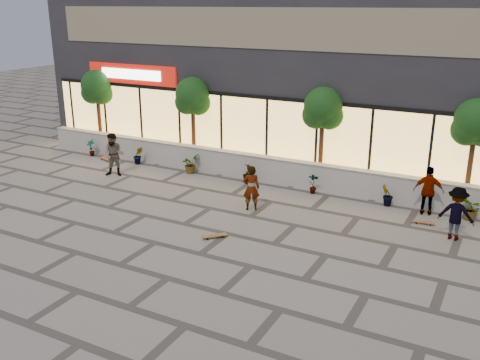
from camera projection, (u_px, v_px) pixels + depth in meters
The scene contains 21 objects.
ground at pixel (155, 243), 16.33m from camera, with size 80.00×80.00×0.00m, color gray.
planter_wall at pixel (257, 167), 22.03m from camera, with size 22.00×0.42×1.04m.
retail_building at pixel (308, 63), 25.45m from camera, with size 24.00×9.17×8.50m.
shrub_a at pixel (91, 148), 25.39m from camera, with size 0.43×0.29×0.81m, color #113514.
shrub_b at pixel (138, 155), 24.14m from camera, with size 0.45×0.36×0.81m, color #113514.
shrub_c at pixel (190, 164), 22.90m from camera, with size 0.73×0.63×0.81m, color #113514.
shrub_d at pixel (248, 173), 21.65m from camera, with size 0.45×0.45×0.81m, color #113514.
shrub_e at pixel (313, 184), 20.41m from camera, with size 0.43×0.29×0.81m, color #113514.
shrub_f at pixel (387, 195), 19.16m from camera, with size 0.45×0.36×0.81m, color #113514.
shrub_g at pixel (471, 209), 17.91m from camera, with size 0.73×0.63×0.81m, color #113514.
tree_west at pixel (97, 89), 25.84m from camera, with size 1.60×1.50×3.92m.
tree_midwest at pixel (193, 98), 23.39m from camera, with size 1.60×1.50×3.92m.
tree_mideast at pixel (323, 111), 20.72m from camera, with size 1.60×1.50×3.92m.
tree_east at pixel (476, 125), 18.28m from camera, with size 1.60×1.50×3.92m.
skater_center at pixel (251, 188), 18.69m from camera, with size 0.59×0.39×1.62m, color white.
skater_left at pixel (114, 155), 22.34m from camera, with size 0.90×0.70×1.84m, color #958C60.
skater_right_near at pixel (429, 191), 18.26m from camera, with size 1.01×0.42×1.72m, color white.
skater_right_far at pixel (456, 214), 16.35m from camera, with size 1.09×0.63×1.69m, color maroon.
skateboard_center at pixel (214, 236), 16.64m from camera, with size 0.70×0.72×0.10m.
skateboard_left at pixel (105, 159), 24.81m from camera, with size 0.79×0.45×0.09m.
skateboard_right_near at pixel (424, 222), 17.68m from camera, with size 0.73×0.26×0.09m.
Camera 1 is at (9.28, -11.92, 7.00)m, focal length 40.00 mm.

